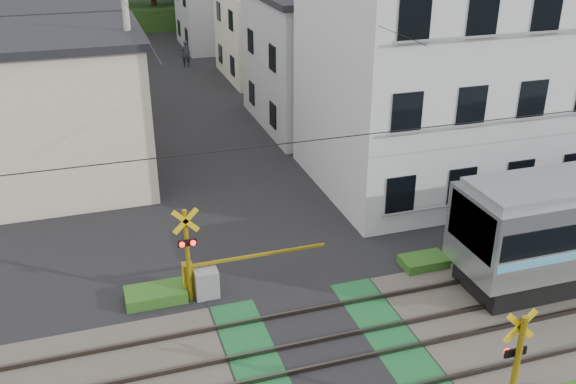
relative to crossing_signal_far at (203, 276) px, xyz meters
name	(u,v)px	position (x,y,z in m)	size (l,w,h in m)	color
ground	(327,353)	(2.59, -3.65, -0.71)	(120.00, 120.00, 0.00)	black
track_bed	(327,352)	(2.59, -3.65, -0.67)	(120.00, 120.00, 0.14)	#47423A
crossing_signal_far	(203,276)	(0.00, 0.00, 0.00)	(4.74, 0.65, 3.09)	yellow
apartment_block	(444,71)	(11.09, 5.84, 3.94)	(10.20, 8.36, 9.30)	silver
houses_row	(176,39)	(2.84, 22.27, 2.53)	(22.07, 31.35, 6.80)	beige
catenary	(540,198)	(8.59, -3.62, 2.98)	(60.00, 5.04, 7.00)	#2D2D33
utility_poles	(159,35)	(1.53, 19.35, 3.37)	(7.90, 42.00, 8.00)	#A5A5A0
pedestrian	(186,54)	(4.30, 28.51, 0.21)	(0.67, 0.44, 1.83)	#2F2E3A
weed_patches	(389,337)	(4.34, -3.74, -0.53)	(10.25, 8.80, 0.40)	#2D5E1E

